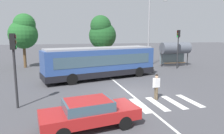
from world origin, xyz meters
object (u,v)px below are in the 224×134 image
(foreground_sedan, at_px, (89,112))
(parked_car_white, at_px, (103,57))
(city_transit_bus, at_px, (101,62))
(parked_car_red, at_px, (120,57))
(traffic_light_far_corner, at_px, (178,43))
(traffic_light_near_corner, at_px, (14,59))
(bus_stop_shelter, at_px, (175,48))
(background_tree_left, at_px, (24,32))
(background_tree_right, at_px, (102,33))
(parked_car_blue, at_px, (67,59))
(twin_arm_street_lamp, at_px, (149,25))
(pedestrian_crossing_street, at_px, (156,85))
(parked_car_champagne, at_px, (86,58))

(foreground_sedan, relative_size, parked_car_white, 1.04)
(city_transit_bus, bearing_deg, parked_car_red, 64.40)
(foreground_sedan, xyz_separation_m, traffic_light_far_corner, (13.31, 13.60, 2.47))
(traffic_light_near_corner, xyz_separation_m, bus_stop_shelter, (17.84, 11.80, -0.53))
(traffic_light_near_corner, distance_m, background_tree_left, 15.93)
(foreground_sedan, bearing_deg, background_tree_right, 76.43)
(city_transit_bus, bearing_deg, traffic_light_near_corner, -133.82)
(foreground_sedan, distance_m, parked_car_white, 22.60)
(parked_car_blue, bearing_deg, city_transit_bus, -75.76)
(twin_arm_street_lamp, bearing_deg, traffic_light_near_corner, -139.03)
(parked_car_red, xyz_separation_m, traffic_light_far_corner, (5.10, -8.18, 2.47))
(parked_car_blue, distance_m, parked_car_red, 8.27)
(pedestrian_crossing_street, relative_size, parked_car_champagne, 0.38)
(parked_car_white, distance_m, parked_car_red, 2.70)
(foreground_sedan, bearing_deg, city_transit_bus, 75.21)
(parked_car_red, xyz_separation_m, background_tree_left, (-13.63, -2.39, 3.88))
(parked_car_blue, relative_size, twin_arm_street_lamp, 0.51)
(parked_car_red, bearing_deg, twin_arm_street_lamp, -70.74)
(foreground_sedan, xyz_separation_m, parked_car_blue, (-0.06, 21.38, 0.00))
(traffic_light_near_corner, relative_size, background_tree_right, 0.59)
(parked_car_champagne, distance_m, traffic_light_near_corner, 19.23)
(foreground_sedan, height_order, parked_car_white, same)
(parked_car_white, relative_size, parked_car_red, 1.01)
(traffic_light_far_corner, height_order, background_tree_right, background_tree_right)
(background_tree_left, bearing_deg, traffic_light_far_corner, -17.18)
(city_transit_bus, bearing_deg, parked_car_champagne, 89.72)
(city_transit_bus, height_order, traffic_light_far_corner, traffic_light_far_corner)
(parked_car_champagne, bearing_deg, traffic_light_far_corner, -37.29)
(parked_car_white, relative_size, traffic_light_far_corner, 0.94)
(city_transit_bus, height_order, foreground_sedan, city_transit_bus)
(parked_car_red, relative_size, background_tree_right, 0.61)
(background_tree_right, bearing_deg, parked_car_red, -51.89)
(background_tree_right, bearing_deg, bus_stop_shelter, -48.43)
(background_tree_left, bearing_deg, parked_car_white, 13.03)
(parked_car_champagne, xyz_separation_m, background_tree_left, (-8.22, -2.22, 3.88))
(twin_arm_street_lamp, bearing_deg, pedestrian_crossing_street, -112.67)
(foreground_sedan, xyz_separation_m, parked_car_champagne, (2.79, 21.60, 0.00))
(background_tree_right, bearing_deg, parked_car_champagne, -136.02)
(pedestrian_crossing_street, bearing_deg, background_tree_right, 87.31)
(city_transit_bus, bearing_deg, foreground_sedan, -104.79)
(traffic_light_far_corner, distance_m, twin_arm_street_lamp, 4.40)
(foreground_sedan, bearing_deg, background_tree_left, 105.64)
(parked_car_red, height_order, twin_arm_street_lamp, twin_arm_street_lamp)
(foreground_sedan, xyz_separation_m, background_tree_left, (-5.43, 19.39, 3.88))
(parked_car_champagne, relative_size, parked_car_red, 1.01)
(pedestrian_crossing_street, distance_m, background_tree_right, 21.99)
(parked_car_champagne, xyz_separation_m, bus_stop_shelter, (11.32, -6.16, 1.65))
(city_transit_bus, relative_size, parked_car_champagne, 2.53)
(parked_car_white, height_order, bus_stop_shelter, bus_stop_shelter)
(parked_car_blue, distance_m, traffic_light_near_corner, 18.24)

